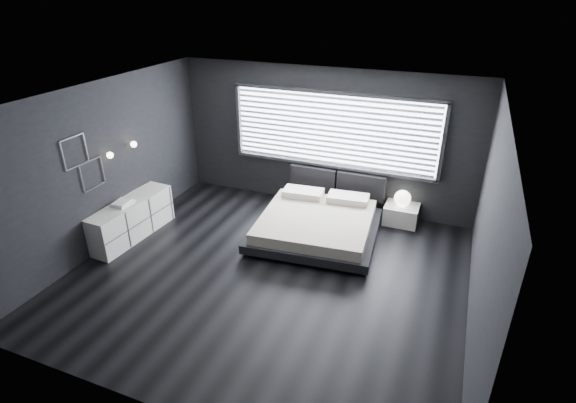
% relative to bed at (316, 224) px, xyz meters
% --- Properties ---
extents(room, '(6.04, 6.00, 2.80)m').
position_rel_bed_xyz_m(room, '(-0.33, -1.40, 1.14)').
color(room, black).
rests_on(room, ground).
extents(window, '(4.14, 0.09, 1.52)m').
position_rel_bed_xyz_m(window, '(-0.13, 1.30, 1.35)').
color(window, white).
rests_on(window, ground).
extents(headboard, '(1.96, 0.16, 0.52)m').
position_rel_bed_xyz_m(headboard, '(0.00, 1.24, 0.31)').
color(headboard, black).
rests_on(headboard, ground).
extents(sconce_near, '(0.18, 0.11, 0.11)m').
position_rel_bed_xyz_m(sconce_near, '(-3.22, -1.35, 1.34)').
color(sconce_near, silver).
rests_on(sconce_near, ground).
extents(sconce_far, '(0.18, 0.11, 0.11)m').
position_rel_bed_xyz_m(sconce_far, '(-3.22, -0.75, 1.34)').
color(sconce_far, silver).
rests_on(sconce_far, ground).
extents(wall_art_upper, '(0.01, 0.48, 0.48)m').
position_rel_bed_xyz_m(wall_art_upper, '(-3.31, -1.95, 1.59)').
color(wall_art_upper, '#47474C').
rests_on(wall_art_upper, ground).
extents(wall_art_lower, '(0.01, 0.48, 0.48)m').
position_rel_bed_xyz_m(wall_art_lower, '(-3.31, -1.70, 1.12)').
color(wall_art_lower, '#47474C').
rests_on(wall_art_lower, ground).
extents(bed, '(2.34, 2.25, 0.56)m').
position_rel_bed_xyz_m(bed, '(0.00, 0.00, 0.00)').
color(bed, black).
rests_on(bed, ground).
extents(nightstand, '(0.63, 0.53, 0.37)m').
position_rel_bed_xyz_m(nightstand, '(1.35, 1.10, -0.08)').
color(nightstand, silver).
rests_on(nightstand, ground).
extents(orb_lamp, '(0.31, 0.31, 0.31)m').
position_rel_bed_xyz_m(orb_lamp, '(1.34, 1.09, 0.26)').
color(orb_lamp, white).
rests_on(orb_lamp, nightstand).
extents(dresser, '(0.59, 1.78, 0.70)m').
position_rel_bed_xyz_m(dresser, '(-3.11, -1.23, 0.09)').
color(dresser, silver).
rests_on(dresser, ground).
extents(book_stack, '(0.28, 0.37, 0.07)m').
position_rel_bed_xyz_m(book_stack, '(-3.12, -1.37, 0.48)').
color(book_stack, silver).
rests_on(book_stack, dresser).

